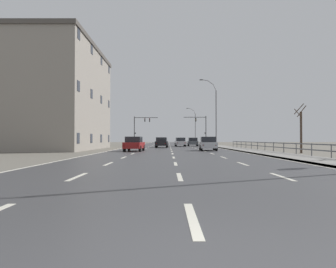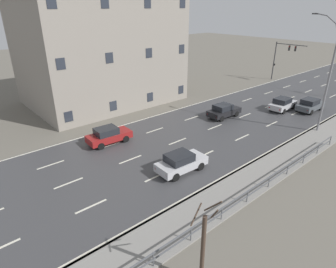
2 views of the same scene
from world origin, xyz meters
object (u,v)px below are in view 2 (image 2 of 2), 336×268
object	(u,v)px
traffic_signal_left	(282,55)
brick_building	(101,50)
car_mid_centre	(224,111)
street_lamp_midground	(327,78)
car_near_right	(181,162)
car_near_left	(283,104)
car_distant	(310,105)
car_far_right	(108,135)

from	to	relation	value
traffic_signal_left	brick_building	xyz separation A→B (m)	(-9.70, -28.26, 2.26)
car_mid_centre	traffic_signal_left	bearing A→B (deg)	106.40
car_mid_centre	street_lamp_midground	bearing A→B (deg)	27.56
car_near_right	car_near_left	world-z (taller)	same
traffic_signal_left	street_lamp_midground	bearing A→B (deg)	-50.77
car_near_left	car_near_right	bearing A→B (deg)	-85.42
car_distant	car_far_right	bearing A→B (deg)	-108.04
street_lamp_midground	car_distant	size ratio (longest dim) A/B	2.72
car_far_right	car_near_left	bearing A→B (deg)	77.72
street_lamp_midground	car_mid_centre	bearing A→B (deg)	-154.93
car_distant	car_mid_centre	size ratio (longest dim) A/B	0.99
car_near_left	brick_building	size ratio (longest dim) A/B	0.22
brick_building	car_mid_centre	bearing A→B (deg)	24.94
car_distant	brick_building	size ratio (longest dim) A/B	0.22
traffic_signal_left	car_mid_centre	size ratio (longest dim) A/B	1.52
car_mid_centre	brick_building	size ratio (longest dim) A/B	0.22
car_distant	brick_building	xyz separation A→B (m)	(-20.51, -16.64, 5.82)
traffic_signal_left	brick_building	size ratio (longest dim) A/B	0.34
car_near_right	car_far_right	bearing A→B (deg)	-165.66
street_lamp_midground	car_near_right	world-z (taller)	street_lamp_midground
car_distant	car_mid_centre	bearing A→B (deg)	-118.35
street_lamp_midground	traffic_signal_left	size ratio (longest dim) A/B	1.77
car_near_right	car_mid_centre	size ratio (longest dim) A/B	1.00
car_near_left	car_far_right	bearing A→B (deg)	-107.69
street_lamp_midground	car_far_right	xyz separation A→B (m)	(-11.43, -17.64, -4.68)
car_distant	traffic_signal_left	bearing A→B (deg)	134.32
street_lamp_midground	car_near_right	size ratio (longest dim) A/B	2.69
car_mid_centre	car_near_right	bearing A→B (deg)	-62.86
traffic_signal_left	car_mid_centre	xyz separation A→B (m)	(5.27, -21.29, -3.56)
car_distant	brick_building	bearing A→B (deg)	-139.54
traffic_signal_left	car_mid_centre	distance (m)	22.22
car_distant	street_lamp_midground	bearing A→B (deg)	-58.46
traffic_signal_left	car_distant	distance (m)	16.26
car_far_right	car_mid_centre	bearing A→B (deg)	82.02
street_lamp_midground	car_distant	world-z (taller)	street_lamp_midground
car_near_right	car_mid_centre	bearing A→B (deg)	117.55
car_mid_centre	car_far_right	bearing A→B (deg)	-98.65
car_mid_centre	brick_building	xyz separation A→B (m)	(-14.98, -6.97, 5.82)
traffic_signal_left	car_near_right	size ratio (longest dim) A/B	1.52
street_lamp_midground	car_far_right	bearing A→B (deg)	-122.94
car_mid_centre	car_far_right	world-z (taller)	same
car_mid_centre	brick_building	bearing A→B (deg)	-152.57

